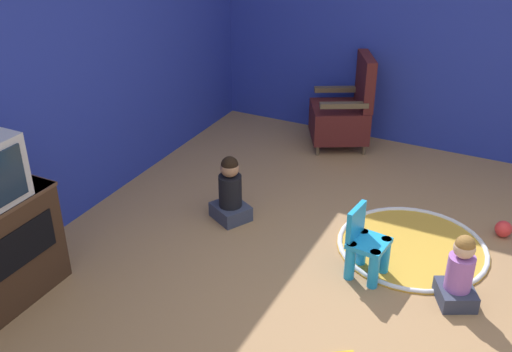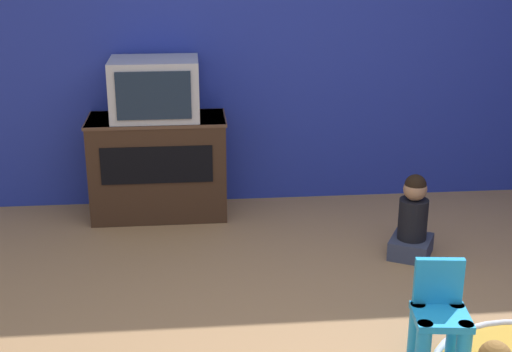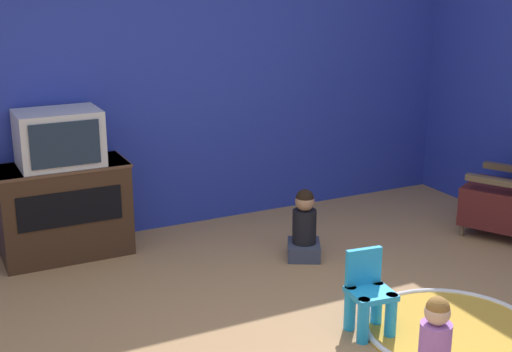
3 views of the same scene
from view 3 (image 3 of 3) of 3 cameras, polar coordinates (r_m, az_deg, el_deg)
The scene contains 8 objects.
wall_back at distance 6.07m, azimuth -7.47°, elevation 7.99°, with size 5.84×0.12×2.65m.
tv_cabinet at distance 5.75m, azimuth -15.07°, elevation -2.57°, with size 0.99×0.48×0.74m.
television at distance 5.59m, azimuth -15.48°, elevation 2.95°, with size 0.62×0.45×0.42m.
black_armchair at distance 6.33m, azimuth 19.43°, elevation -1.45°, with size 0.72×0.73×0.95m.
yellow_kid_chair at distance 4.53m, azimuth 9.03°, elevation -9.71°, with size 0.29×0.28×0.52m.
play_mat at distance 4.75m, azimuth 15.47°, elevation -11.72°, with size 1.14×1.14×0.04m.
child_watching_left at distance 4.08m, azimuth 14.11°, elevation -13.11°, with size 0.34×0.33×0.52m.
child_watching_center at distance 5.57m, azimuth 3.88°, elevation -4.21°, with size 0.35×0.37×0.56m.
Camera 3 is at (-2.04, -3.14, 2.21)m, focal length 50.00 mm.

